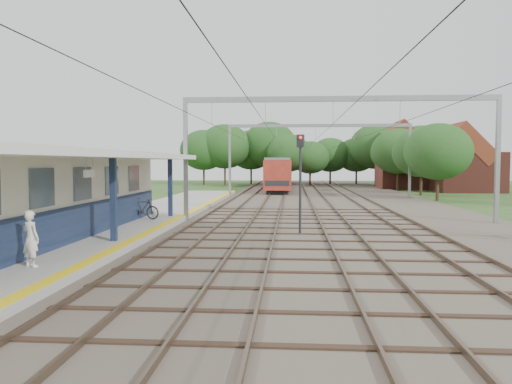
{
  "coord_description": "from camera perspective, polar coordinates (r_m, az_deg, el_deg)",
  "views": [
    {
      "loc": [
        0.97,
        -12.7,
        3.39
      ],
      "look_at": [
        -1.18,
        17.11,
        1.6
      ],
      "focal_mm": 35.0,
      "sensor_mm": 36.0,
      "label": 1
    }
  ],
  "objects": [
    {
      "name": "rail_tracks",
      "position": [
        42.83,
        4.83,
        -0.89
      ],
      "size": [
        11.8,
        88.0,
        0.15
      ],
      "color": "brown",
      "rests_on": "ballast_bed"
    },
    {
      "name": "ground",
      "position": [
        13.18,
        -0.22,
        -11.48
      ],
      "size": [
        160.0,
        160.0,
        0.0
      ],
      "primitive_type": "plane",
      "color": "#2D4C1E",
      "rests_on": "ground"
    },
    {
      "name": "catenary_system",
      "position": [
        38.12,
        7.81,
        6.59
      ],
      "size": [
        17.22,
        88.0,
        7.0
      ],
      "color": "gray",
      "rests_on": "ground"
    },
    {
      "name": "canopy",
      "position": [
        20.65,
        -20.96,
        3.9
      ],
      "size": [
        6.4,
        20.0,
        3.44
      ],
      "color": "#121E3B",
      "rests_on": "platform"
    },
    {
      "name": "platform",
      "position": [
        28.2,
        -13.4,
        -3.21
      ],
      "size": [
        5.0,
        52.0,
        0.35
      ],
      "primitive_type": "cube",
      "color": "gray",
      "rests_on": "ground"
    },
    {
      "name": "bicycle",
      "position": [
        27.27,
        -12.81,
        -1.85
      ],
      "size": [
        1.98,
        1.0,
        1.15
      ],
      "primitive_type": "imported",
      "rotation": [
        0.0,
        0.0,
        1.32
      ],
      "color": "black",
      "rests_on": "platform"
    },
    {
      "name": "yellow_stripe",
      "position": [
        27.59,
        -8.93,
        -2.93
      ],
      "size": [
        0.45,
        52.0,
        0.01
      ],
      "primitive_type": "cube",
      "color": "yellow",
      "rests_on": "platform"
    },
    {
      "name": "signal_post",
      "position": [
        22.91,
        5.09,
        2.44
      ],
      "size": [
        0.36,
        0.32,
        4.65
      ],
      "rotation": [
        0.0,
        0.0,
        -0.33
      ],
      "color": "black",
      "rests_on": "ground"
    },
    {
      "name": "station_building",
      "position": [
        22.07,
        -22.38,
        -0.33
      ],
      "size": [
        3.41,
        18.0,
        3.4
      ],
      "color": "beige",
      "rests_on": "platform"
    },
    {
      "name": "house_near",
      "position": [
        62.03,
        23.0,
        2.79
      ],
      "size": [
        7.0,
        6.12,
        7.89
      ],
      "color": "brown",
      "rests_on": "ground"
    },
    {
      "name": "ballast_bed",
      "position": [
        42.94,
        8.17,
        -1.07
      ],
      "size": [
        18.0,
        90.0,
        0.1
      ],
      "primitive_type": "cube",
      "color": "#473D33",
      "rests_on": "ground"
    },
    {
      "name": "house_far",
      "position": [
        66.43,
        17.23,
        3.14
      ],
      "size": [
        8.0,
        6.12,
        8.66
      ],
      "color": "brown",
      "rests_on": "ground"
    },
    {
      "name": "person",
      "position": [
        15.93,
        -24.35,
        -4.87
      ],
      "size": [
        0.71,
        0.61,
        1.65
      ],
      "primitive_type": "imported",
      "rotation": [
        0.0,
        0.0,
        2.71
      ],
      "color": "white",
      "rests_on": "platform"
    },
    {
      "name": "train",
      "position": [
        67.44,
        2.88,
        2.33
      ],
      "size": [
        2.85,
        35.54,
        3.75
      ],
      "color": "black",
      "rests_on": "ballast_bed"
    },
    {
      "name": "tree_band",
      "position": [
        69.9,
        6.51,
        4.66
      ],
      "size": [
        31.72,
        30.88,
        8.82
      ],
      "color": "#382619",
      "rests_on": "ground"
    }
  ]
}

